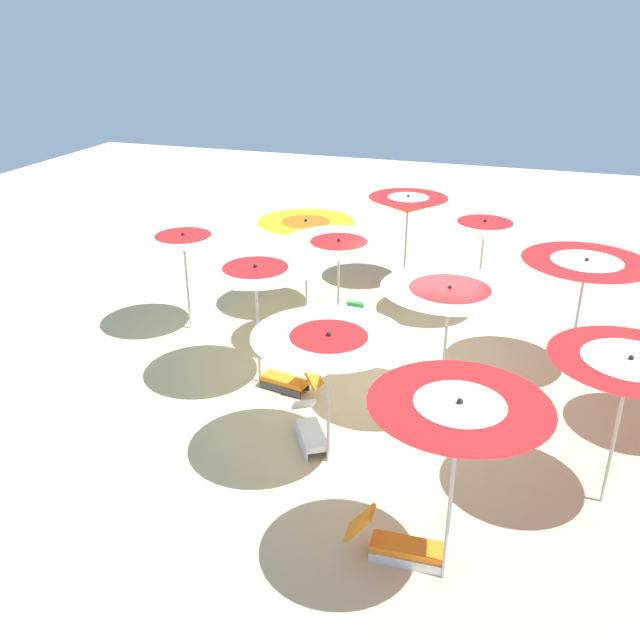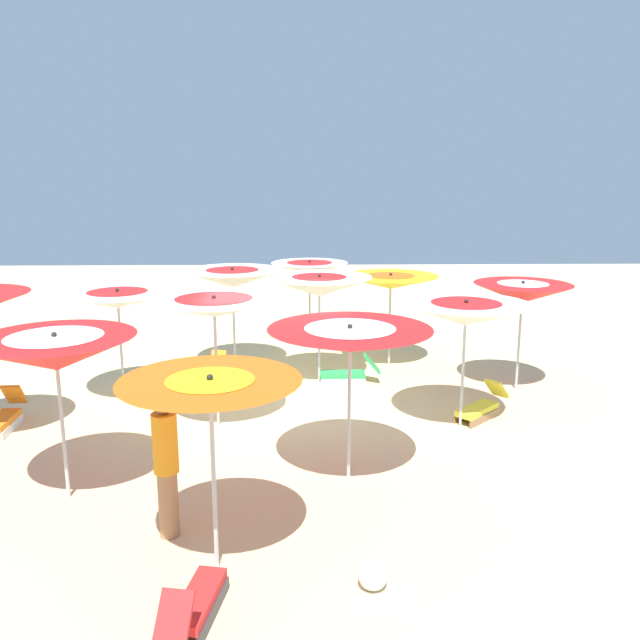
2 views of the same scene
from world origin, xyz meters
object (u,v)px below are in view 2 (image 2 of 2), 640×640
beach_umbrella_4 (319,286)px  beach_umbrella_5 (233,278)px  beachgoer_0 (166,463)px  beach_ball (373,575)px  beach_umbrella_3 (466,314)px  beach_umbrella_9 (211,396)px  lounger_4 (480,407)px  lounger_2 (225,368)px  beach_umbrella_1 (391,282)px  lounger_1 (195,605)px  lounger_3 (150,382)px  lounger_5 (4,417)px  beach_umbrella_6 (350,340)px  lounger_0 (347,374)px  beach_umbrella_2 (310,269)px  beach_umbrella_7 (214,307)px  beach_umbrella_10 (56,353)px  beach_umbrella_8 (118,299)px  beach_umbrella_0 (522,293)px

beach_umbrella_4 → beach_umbrella_5: beach_umbrella_5 is taller
beachgoer_0 → beach_ball: (1.10, 2.36, -0.79)m
beach_umbrella_3 → beach_umbrella_9: bearing=-42.2°
lounger_4 → lounger_2: bearing=-70.3°
beach_umbrella_4 → lounger_2: 2.74m
beach_umbrella_1 → lounger_1: (8.77, -2.99, -1.72)m
beach_umbrella_3 → lounger_3: bearing=-108.5°
lounger_5 → beach_umbrella_6: bearing=67.9°
beach_umbrella_3 → lounger_0: (-2.43, -1.81, -1.80)m
beach_umbrella_4 → lounger_5: 6.27m
lounger_0 → lounger_4: size_ratio=1.05×
beach_umbrella_2 → beach_umbrella_9: beach_umbrella_9 is taller
lounger_1 → lounger_3: lounger_1 is taller
beach_umbrella_2 → lounger_3: (3.85, -3.23, -1.73)m
beach_umbrella_2 → beach_umbrella_6: (7.77, 0.50, 0.14)m
beach_umbrella_7 → lounger_5: size_ratio=1.84×
beach_umbrella_4 → beach_umbrella_6: bearing=4.1°
lounger_2 → lounger_4: 5.44m
lounger_5 → beach_ball: lounger_5 is taller
beach_umbrella_5 → beach_ball: size_ratio=7.35×
beach_umbrella_6 → lounger_5: beach_umbrella_6 is taller
beach_umbrella_5 → beach_umbrella_10: bearing=-15.6°
beach_umbrella_3 → lounger_3: size_ratio=1.83×
lounger_3 → beach_umbrella_9: bearing=77.8°
lounger_4 → beachgoer_0: beachgoer_0 is taller
lounger_1 → lounger_0: bearing=-4.9°
lounger_0 → lounger_3: size_ratio=1.03×
beach_umbrella_5 → beach_umbrella_6: beach_umbrella_5 is taller
beach_umbrella_8 → beachgoer_0: 5.37m
beach_umbrella_3 → beach_umbrella_4: (-2.52, -2.40, 0.05)m
beach_umbrella_3 → beach_umbrella_7: 4.21m
lounger_5 → beach_umbrella_7: bearing=88.3°
lounger_1 → beachgoer_0: 1.86m
beach_umbrella_4 → lounger_1: 7.87m
lounger_2 → beachgoer_0: size_ratio=0.67×
beach_umbrella_4 → beach_umbrella_5: bearing=-116.8°
beach_umbrella_4 → beach_umbrella_7: 3.00m
lounger_1 → lounger_4: lounger_1 is taller
beach_umbrella_0 → lounger_0: bearing=-97.5°
beach_umbrella_0 → beach_umbrella_10: 8.71m
beach_umbrella_6 → beach_umbrella_7: 3.00m
beach_umbrella_10 → beach_ball: beach_umbrella_10 is taller
beach_umbrella_6 → beachgoer_0: (1.43, -2.26, -1.13)m
beach_umbrella_4 → beach_ball: size_ratio=7.31×
beach_umbrella_3 → lounger_0: 3.53m
lounger_1 → beach_umbrella_10: bearing=49.3°
beach_umbrella_7 → lounger_5: beach_umbrella_7 is taller
beach_umbrella_10 → lounger_5: size_ratio=1.83×
beach_umbrella_9 → lounger_2: (-6.88, -0.73, -1.79)m
beach_umbrella_9 → lounger_4: beach_umbrella_9 is taller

